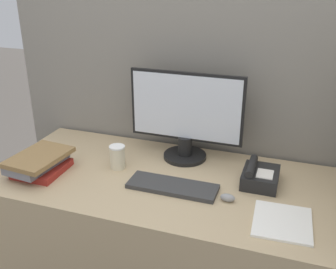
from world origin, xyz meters
The scene contains 9 objects.
cubicle_panel_rear centered at (0.00, 0.80, 0.78)m, with size 2.01×0.04×1.57m.
desk centered at (0.00, 0.38, 0.38)m, with size 1.61×0.76×0.76m.
monitor centered at (0.05, 0.63, 0.98)m, with size 0.58×0.22×0.45m.
keyboard centered at (0.08, 0.31, 0.77)m, with size 0.40×0.14×0.02m.
mouse centered at (0.34, 0.29, 0.78)m, with size 0.06×0.04×0.03m.
coffee_cup centered at (-0.24, 0.41, 0.82)m, with size 0.08×0.08×0.12m.
book_stack centered at (-0.57, 0.25, 0.81)m, with size 0.24×0.31×0.09m.
desk_telephone centered at (0.44, 0.48, 0.80)m, with size 0.16×0.20×0.10m.
paper_pile centered at (0.57, 0.20, 0.76)m, with size 0.23×0.25×0.01m.
Camera 1 is at (0.56, -1.14, 1.68)m, focal length 42.00 mm.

